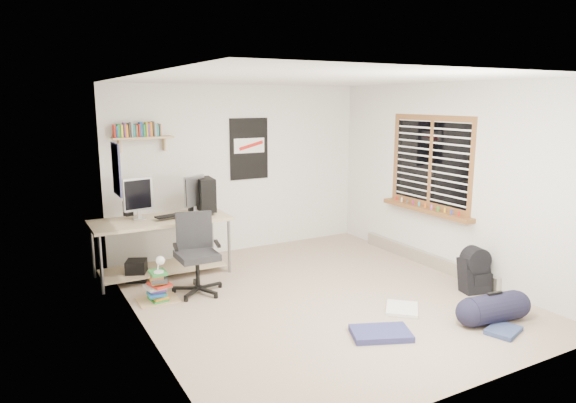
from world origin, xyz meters
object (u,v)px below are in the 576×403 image
office_chair (197,253)px  book_stack (157,288)px  backpack (474,275)px  duffel_bag (493,309)px  desk (162,248)px

office_chair → book_stack: size_ratio=2.17×
office_chair → backpack: bearing=-16.5°
backpack → duffel_bag: 0.90m
desk → duffel_bag: bearing=-45.6°
desk → book_stack: bearing=-104.9°
office_chair → book_stack: bearing=-166.5°
desk → backpack: bearing=-32.8°
desk → duffel_bag: 4.07m
office_chair → backpack: office_chair is taller
backpack → book_stack: backpack is taller
duffel_bag → desk: bearing=137.6°
office_chair → backpack: (2.94, -1.56, -0.29)m
backpack → book_stack: size_ratio=1.00×
desk → office_chair: 0.86m
office_chair → book_stack: 0.60m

